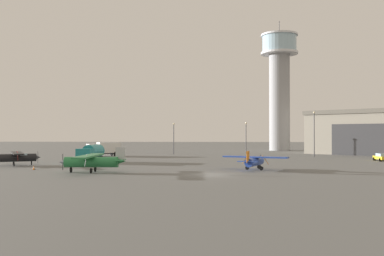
{
  "coord_description": "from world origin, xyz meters",
  "views": [
    {
      "loc": [
        0.93,
        -50.61,
        4.92
      ],
      "look_at": [
        -3.9,
        26.78,
        5.96
      ],
      "focal_mm": 39.53,
      "sensor_mm": 36.0,
      "label": 1
    }
  ],
  "objects_px": {
    "airplane_blue": "(254,161)",
    "airplane_green": "(92,161)",
    "traffic_cone_near_left": "(34,168)",
    "car_yellow": "(382,157)",
    "light_post_west": "(246,135)",
    "light_post_east": "(174,135)",
    "truck_fuel_tanker_teal": "(91,153)",
    "truck_box_white": "(104,148)",
    "control_tower": "(279,81)",
    "airplane_black": "(14,157)",
    "light_post_north": "(314,130)"
  },
  "relations": [
    {
      "from": "airplane_green",
      "to": "light_post_west",
      "type": "bearing_deg",
      "value": -118.66
    },
    {
      "from": "traffic_cone_near_left",
      "to": "control_tower",
      "type": "bearing_deg",
      "value": 57.79
    },
    {
      "from": "truck_fuel_tanker_teal",
      "to": "truck_box_white",
      "type": "distance_m",
      "value": 20.19
    },
    {
      "from": "airplane_black",
      "to": "truck_fuel_tanker_teal",
      "type": "height_order",
      "value": "truck_fuel_tanker_teal"
    },
    {
      "from": "airplane_green",
      "to": "truck_box_white",
      "type": "bearing_deg",
      "value": -81.15
    },
    {
      "from": "airplane_black",
      "to": "traffic_cone_near_left",
      "type": "distance_m",
      "value": 9.48
    },
    {
      "from": "airplane_black",
      "to": "car_yellow",
      "type": "distance_m",
      "value": 62.41
    },
    {
      "from": "airplane_green",
      "to": "control_tower",
      "type": "bearing_deg",
      "value": -119.45
    },
    {
      "from": "truck_fuel_tanker_teal",
      "to": "light_post_north",
      "type": "xyz_separation_m",
      "value": [
        41.95,
        20.4,
        4.01
      ]
    },
    {
      "from": "airplane_blue",
      "to": "airplane_green",
      "type": "xyz_separation_m",
      "value": [
        -20.8,
        -4.97,
        0.25
      ]
    },
    {
      "from": "airplane_blue",
      "to": "airplane_green",
      "type": "bearing_deg",
      "value": 124.72
    },
    {
      "from": "airplane_green",
      "to": "airplane_black",
      "type": "distance_m",
      "value": 18.73
    },
    {
      "from": "airplane_black",
      "to": "light_post_north",
      "type": "relative_size",
      "value": 0.96
    },
    {
      "from": "truck_fuel_tanker_teal",
      "to": "light_post_west",
      "type": "distance_m",
      "value": 42.55
    },
    {
      "from": "light_post_north",
      "to": "traffic_cone_near_left",
      "type": "xyz_separation_m",
      "value": [
        -45.48,
        -35.0,
        -5.4
      ]
    },
    {
      "from": "control_tower",
      "to": "light_post_west",
      "type": "xyz_separation_m",
      "value": [
        -11.16,
        -21.94,
        -15.67
      ]
    },
    {
      "from": "control_tower",
      "to": "airplane_green",
      "type": "xyz_separation_m",
      "value": [
        -33.76,
        -71.74,
        -18.82
      ]
    },
    {
      "from": "control_tower",
      "to": "traffic_cone_near_left",
      "type": "xyz_separation_m",
      "value": [
        -42.96,
        -68.19,
        -20.03
      ]
    },
    {
      "from": "control_tower",
      "to": "truck_box_white",
      "type": "distance_m",
      "value": 57.4
    },
    {
      "from": "light_post_north",
      "to": "airplane_blue",
      "type": "bearing_deg",
      "value": -114.74
    },
    {
      "from": "airplane_green",
      "to": "light_post_west",
      "type": "distance_m",
      "value": 54.78
    },
    {
      "from": "airplane_black",
      "to": "truck_box_white",
      "type": "xyz_separation_m",
      "value": [
        6.55,
        27.47,
        0.35
      ]
    },
    {
      "from": "truck_box_white",
      "to": "light_post_north",
      "type": "relative_size",
      "value": 0.75
    },
    {
      "from": "light_post_west",
      "to": "control_tower",
      "type": "bearing_deg",
      "value": 63.05
    },
    {
      "from": "airplane_blue",
      "to": "car_yellow",
      "type": "relative_size",
      "value": 1.96
    },
    {
      "from": "light_post_north",
      "to": "airplane_green",
      "type": "bearing_deg",
      "value": -133.25
    },
    {
      "from": "light_post_west",
      "to": "light_post_east",
      "type": "distance_m",
      "value": 17.43
    },
    {
      "from": "airplane_green",
      "to": "light_post_west",
      "type": "relative_size",
      "value": 1.42
    },
    {
      "from": "light_post_west",
      "to": "truck_fuel_tanker_teal",
      "type": "bearing_deg",
      "value": -131.79
    },
    {
      "from": "airplane_black",
      "to": "truck_fuel_tanker_teal",
      "type": "bearing_deg",
      "value": 8.66
    },
    {
      "from": "truck_fuel_tanker_teal",
      "to": "truck_box_white",
      "type": "xyz_separation_m",
      "value": [
        -3.19,
        19.94,
        0.04
      ]
    },
    {
      "from": "airplane_green",
      "to": "truck_box_white",
      "type": "xyz_separation_m",
      "value": [
        -8.87,
        38.09,
        0.21
      ]
    },
    {
      "from": "control_tower",
      "to": "light_post_east",
      "type": "xyz_separation_m",
      "value": [
        -28.5,
        -23.75,
        -15.77
      ]
    },
    {
      "from": "airplane_blue",
      "to": "light_post_north",
      "type": "distance_m",
      "value": 37.24
    },
    {
      "from": "airplane_black",
      "to": "truck_box_white",
      "type": "height_order",
      "value": "truck_box_white"
    },
    {
      "from": "truck_fuel_tanker_teal",
      "to": "airplane_black",
      "type": "bearing_deg",
      "value": -46.84
    },
    {
      "from": "airplane_black",
      "to": "light_post_west",
      "type": "xyz_separation_m",
      "value": [
        38.02,
        39.18,
        3.28
      ]
    },
    {
      "from": "control_tower",
      "to": "light_post_north",
      "type": "distance_m",
      "value": 36.36
    },
    {
      "from": "control_tower",
      "to": "light_post_east",
      "type": "relative_size",
      "value": 5.06
    },
    {
      "from": "airplane_green",
      "to": "airplane_blue",
      "type": "bearing_deg",
      "value": -170.8
    },
    {
      "from": "truck_box_white",
      "to": "car_yellow",
      "type": "distance_m",
      "value": 55.69
    },
    {
      "from": "airplane_green",
      "to": "light_post_north",
      "type": "distance_m",
      "value": 53.1
    },
    {
      "from": "airplane_green",
      "to": "airplane_black",
      "type": "bearing_deg",
      "value": -38.82
    },
    {
      "from": "truck_box_white",
      "to": "traffic_cone_near_left",
      "type": "height_order",
      "value": "truck_box_white"
    },
    {
      "from": "traffic_cone_near_left",
      "to": "car_yellow",
      "type": "bearing_deg",
      "value": 21.61
    },
    {
      "from": "airplane_black",
      "to": "control_tower",
      "type": "bearing_deg",
      "value": 22.14
    },
    {
      "from": "light_post_west",
      "to": "traffic_cone_near_left",
      "type": "xyz_separation_m",
      "value": [
        -31.81,
        -46.25,
        -4.36
      ]
    },
    {
      "from": "truck_fuel_tanker_teal",
      "to": "traffic_cone_near_left",
      "type": "bearing_deg",
      "value": -8.1
    },
    {
      "from": "truck_fuel_tanker_teal",
      "to": "light_post_west",
      "type": "height_order",
      "value": "light_post_west"
    },
    {
      "from": "control_tower",
      "to": "light_post_north",
      "type": "relative_size",
      "value": 3.93
    }
  ]
}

